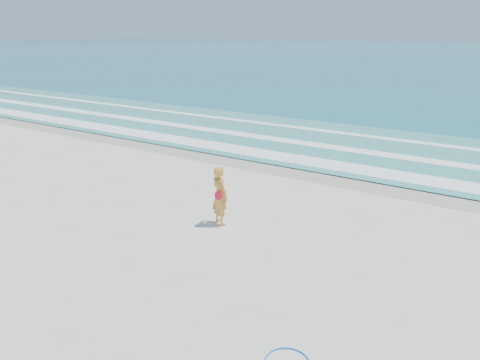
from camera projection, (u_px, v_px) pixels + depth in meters
The scene contains 7 objects.
ground at pixel (138, 254), 11.96m from camera, with size 400.00×400.00×0.00m, color silver.
wet_sand at pixel (297, 170), 19.10m from camera, with size 400.00×2.40×0.00m, color #B2A893.
shallow at pixel (343, 145), 23.06m from camera, with size 400.00×10.00×0.01m, color #59B7AD.
foam_near at pixel (311, 161), 20.12m from camera, with size 400.00×1.40×0.01m, color white.
foam_mid at pixel (337, 148), 22.42m from camera, with size 400.00×0.90×0.01m, color white.
foam_far at pixel (361, 135), 25.04m from camera, with size 400.00×0.60×0.01m, color white.
woman at pixel (220, 196), 13.57m from camera, with size 0.75×0.64×1.75m.
Camera 1 is at (8.12, -7.57, 5.49)m, focal length 35.00 mm.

